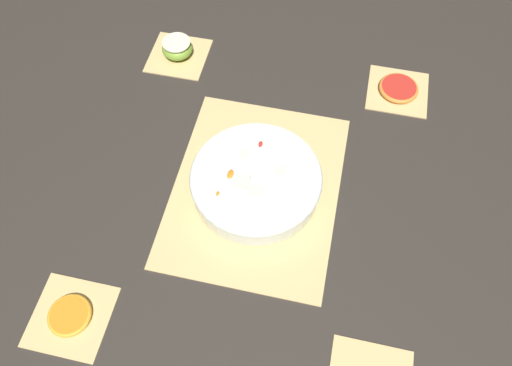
{
  "coord_description": "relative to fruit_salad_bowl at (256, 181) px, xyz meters",
  "views": [
    {
      "loc": [
        0.54,
        0.12,
        0.94
      ],
      "look_at": [
        0.0,
        0.0,
        0.03
      ],
      "focal_mm": 35.0,
      "sensor_mm": 36.0,
      "label": 1
    }
  ],
  "objects": [
    {
      "name": "fruit_salad_bowl",
      "position": [
        0.0,
        0.0,
        0.0
      ],
      "size": [
        0.28,
        0.28,
        0.06
      ],
      "color": "silver",
      "rests_on": "bamboo_mat_center"
    },
    {
      "name": "orange_slice_whole",
      "position": [
        0.35,
        -0.28,
        -0.03
      ],
      "size": [
        0.08,
        0.08,
        0.01
      ],
      "color": "orange",
      "rests_on": "coaster_mat_near_right"
    },
    {
      "name": "ground_plane",
      "position": [
        -0.0,
        0.0,
        -0.04
      ],
      "size": [
        6.0,
        6.0,
        0.0
      ],
      "primitive_type": "plane",
      "color": "#2D2823"
    },
    {
      "name": "coaster_mat_near_right",
      "position": [
        0.35,
        -0.28,
        -0.03
      ],
      "size": [
        0.15,
        0.15,
        0.01
      ],
      "color": "#D6B775",
      "rests_on": "ground_plane"
    },
    {
      "name": "apple_half",
      "position": [
        -0.35,
        -0.28,
        -0.01
      ],
      "size": [
        0.08,
        0.08,
        0.04
      ],
      "color": "#7FAD38",
      "rests_on": "coaster_mat_near_left"
    },
    {
      "name": "grapefruit_slice",
      "position": [
        -0.35,
        0.28,
        -0.02
      ],
      "size": [
        0.1,
        0.1,
        0.01
      ],
      "color": "red",
      "rests_on": "coaster_mat_far_left"
    },
    {
      "name": "coaster_mat_far_left",
      "position": [
        -0.35,
        0.28,
        -0.03
      ],
      "size": [
        0.15,
        0.15,
        0.01
      ],
      "color": "#D6B775",
      "rests_on": "ground_plane"
    },
    {
      "name": "coaster_mat_near_left",
      "position": [
        -0.35,
        -0.28,
        -0.03
      ],
      "size": [
        0.15,
        0.15,
        0.01
      ],
      "color": "#D6B775",
      "rests_on": "ground_plane"
    },
    {
      "name": "bamboo_mat_center",
      "position": [
        -0.0,
        0.0,
        -0.03
      ],
      "size": [
        0.46,
        0.36,
        0.01
      ],
      "color": "#D6B775",
      "rests_on": "ground_plane"
    }
  ]
}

